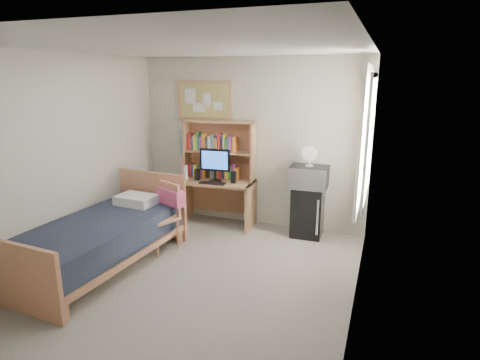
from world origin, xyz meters
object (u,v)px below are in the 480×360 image
(mini_fridge, at_px, (308,211))
(speaker_right, at_px, (234,177))
(bulletin_board, at_px, (204,101))
(desk_fan, at_px, (310,157))
(bed, at_px, (100,244))
(speaker_left, at_px, (197,175))
(microwave, at_px, (309,177))
(desk, at_px, (217,203))
(monitor, at_px, (215,165))
(desk_chair, at_px, (159,218))

(mini_fridge, xyz_separation_m, speaker_right, (-1.14, -0.09, 0.44))
(bulletin_board, distance_m, desk_fan, 1.92)
(bed, relative_size, speaker_left, 12.44)
(microwave, bearing_deg, desk, 179.70)
(bed, xyz_separation_m, speaker_right, (1.08, 1.81, 0.52))
(mini_fridge, bearing_deg, desk, -179.50)
(desk, relative_size, monitor, 2.27)
(monitor, height_order, speaker_left, monitor)
(monitor, distance_m, speaker_right, 0.34)
(desk_chair, relative_size, microwave, 1.73)
(mini_fridge, distance_m, monitor, 1.56)
(mini_fridge, height_order, speaker_right, speaker_right)
(microwave, bearing_deg, speaker_right, -177.84)
(monitor, relative_size, desk_fan, 1.88)
(desk, height_order, bed, desk)
(desk_chair, bearing_deg, microwave, 57.39)
(desk_chair, distance_m, speaker_right, 1.33)
(microwave, bearing_deg, bed, -141.13)
(mini_fridge, relative_size, speaker_left, 4.32)
(speaker_left, distance_m, desk_fan, 1.78)
(desk_chair, height_order, mini_fridge, desk_chair)
(desk, relative_size, microwave, 2.18)
(bulletin_board, relative_size, mini_fridge, 1.25)
(bulletin_board, relative_size, speaker_left, 5.40)
(desk_chair, xyz_separation_m, bed, (-0.43, -0.70, -0.16))
(speaker_left, xyz_separation_m, desk_fan, (1.74, 0.11, 0.38))
(speaker_left, relative_size, speaker_right, 0.96)
(desk, bearing_deg, speaker_right, -11.31)
(mini_fridge, bearing_deg, desk_chair, -147.52)
(speaker_right, relative_size, microwave, 0.34)
(bulletin_board, height_order, microwave, bulletin_board)
(bed, bearing_deg, desk, 71.16)
(bed, relative_size, microwave, 4.06)
(speaker_left, xyz_separation_m, microwave, (1.74, 0.11, 0.09))
(mini_fridge, xyz_separation_m, monitor, (-1.44, -0.11, 0.60))
(monitor, bearing_deg, desk_chair, -111.04)
(bulletin_board, xyz_separation_m, desk, (0.32, -0.29, -1.56))
(bulletin_board, relative_size, speaker_right, 5.16)
(desk_fan, bearing_deg, speaker_left, -177.95)
(mini_fridge, xyz_separation_m, microwave, (0.00, -0.02, 0.53))
(speaker_left, bearing_deg, bulletin_board, 90.20)
(bed, bearing_deg, mini_fridge, 44.58)
(desk, xyz_separation_m, bed, (-0.78, -1.85, -0.06))
(desk, bearing_deg, microwave, -2.13)
(speaker_right, bearing_deg, monitor, 180.00)
(desk_chair, xyz_separation_m, speaker_left, (0.05, 1.07, 0.35))
(monitor, bearing_deg, bulletin_board, 129.00)
(speaker_right, bearing_deg, desk_fan, 0.33)
(desk_chair, height_order, speaker_left, desk_chair)
(speaker_right, xyz_separation_m, microwave, (1.14, 0.07, 0.09))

